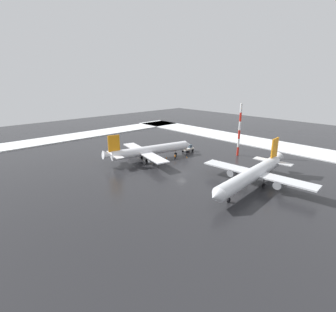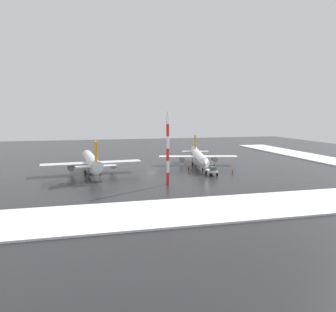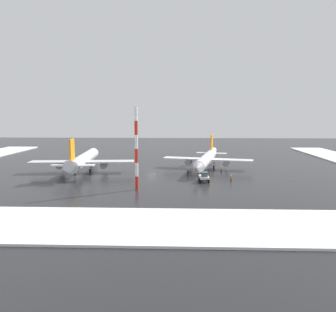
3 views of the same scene
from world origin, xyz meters
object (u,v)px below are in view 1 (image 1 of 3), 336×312
Objects in this scene: airplane_distant_tail at (149,150)px; airplane_far_rear at (253,174)px; ground_crew_near_tug at (152,152)px; antenna_mast at (239,130)px; ground_crew_mid_apron at (175,146)px; traffic_cone_mid_line at (166,158)px; ground_crew_beside_wing at (175,157)px; traffic_cone_near_nose at (187,157)px; pushback_tug at (188,148)px.

airplane_distant_tail is 35.33m from airplane_far_rear.
ground_crew_near_tug is at bearing -95.38° from airplane_far_rear.
airplane_far_rear is (-35.11, -3.98, 0.25)m from airplane_distant_tail.
airplane_distant_tail is 31.49m from antenna_mast.
ground_crew_mid_apron is (4.66, -16.35, -2.19)m from airplane_distant_tail.
ground_crew_mid_apron is (39.77, -12.37, -2.44)m from airplane_far_rear.
ground_crew_mid_apron reaches higher than traffic_cone_mid_line.
ground_crew_beside_wing is at bearing -28.27° from airplane_distant_tail.
airplane_far_rear is at bearing 166.63° from traffic_cone_near_nose.
ground_crew_beside_wing is 3.18m from traffic_cone_mid_line.
ground_crew_beside_wing reaches higher than traffic_cone_near_nose.
ground_crew_mid_apron reaches higher than traffic_cone_near_nose.
ground_crew_beside_wing is at bearing -163.33° from pushback_tug.
traffic_cone_near_nose is at bearing -143.14° from pushback_tug.
airplane_far_rear reaches higher than ground_crew_beside_wing.
traffic_cone_near_nose is at bearing -20.73° from airplane_distant_tail.
airplane_distant_tail is 6.79× the size of pushback_tug.
pushback_tug is (-1.93, -16.80, -1.87)m from airplane_distant_tail.
pushback_tug is at bearing 6.00° from airplane_distant_tail.
airplane_distant_tail is 6.24m from ground_crew_near_tug.
pushback_tug is 2.75× the size of ground_crew_near_tug.
traffic_cone_mid_line is (4.24, 5.51, 0.00)m from traffic_cone_near_nose.
traffic_cone_near_nose is (-11.66, 5.69, -0.70)m from ground_crew_mid_apron.
traffic_cone_mid_line is (2.82, 1.29, -0.70)m from ground_crew_beside_wing.
antenna_mast is 32.60× the size of traffic_cone_near_nose.
ground_crew_mid_apron is at bearing 28.47° from airplane_distant_tail.
ground_crew_beside_wing is (29.54, -2.47, -2.44)m from airplane_far_rear.
antenna_mast is (18.00, -21.81, 5.56)m from airplane_far_rear.
airplane_distant_tail is 18.66× the size of ground_crew_mid_apron.
airplane_distant_tail reaches higher than ground_crew_mid_apron.
airplane_far_rear reaches higher than airplane_distant_tail.
ground_crew_beside_wing is at bearing -7.49° from ground_crew_mid_apron.
ground_crew_near_tug is 3.11× the size of traffic_cone_near_nose.
antenna_mast is 32.60× the size of traffic_cone_mid_line.
airplane_far_rear is at bearing 96.07° from ground_crew_near_tug.
airplane_distant_tail reaches higher than ground_crew_beside_wing.
pushback_tug reaches higher than ground_crew_near_tug.
airplane_distant_tail is 18.66× the size of ground_crew_near_tug.
airplane_distant_tail reaches higher than traffic_cone_mid_line.
ground_crew_mid_apron is at bearing 91.18° from pushback_tug.
traffic_cone_near_nose and traffic_cone_mid_line have the same top height.
airplane_far_rear is at bearing -70.97° from airplane_distant_tail.
pushback_tug is at bearing -85.96° from traffic_cone_mid_line.
ground_crew_mid_apron is 3.11× the size of traffic_cone_mid_line.
airplane_far_rear is 20.32× the size of ground_crew_near_tug.
ground_crew_beside_wing is 1.00× the size of ground_crew_mid_apron.
pushback_tug is at bearing 161.86° from ground_crew_near_tug.
pushback_tug reaches higher than ground_crew_mid_apron.
airplane_distant_tail is 13.08m from traffic_cone_near_nose.
airplane_distant_tail is 17.14m from ground_crew_mid_apron.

